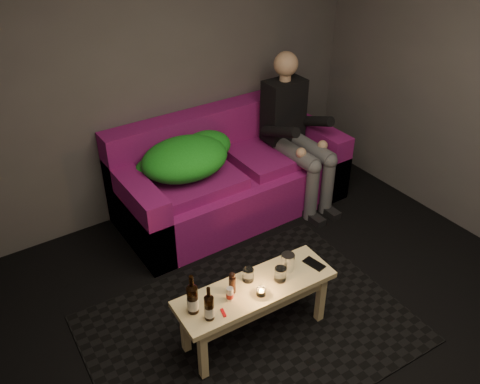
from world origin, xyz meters
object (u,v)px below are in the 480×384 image
object	(u,v)px
person	(294,129)
sofa	(229,177)
coffee_table	(255,296)
beer_bottle_a	(193,299)
steel_cup	(288,262)
beer_bottle_b	(209,307)

from	to	relation	value
person	sofa	bearing A→B (deg)	164.39
coffee_table	beer_bottle_a	xyz separation A→B (m)	(-0.45, 0.04, 0.19)
person	steel_cup	xyz separation A→B (m)	(-1.05, -1.24, -0.21)
beer_bottle_b	person	bearing A→B (deg)	37.69
sofa	steel_cup	size ratio (longest dim) A/B	16.75
sofa	beer_bottle_a	bearing A→B (deg)	-129.80
coffee_table	beer_bottle_b	distance (m)	0.43
beer_bottle_a	steel_cup	distance (m)	0.73
person	beer_bottle_a	distance (m)	2.16
sofa	beer_bottle_b	world-z (taller)	sofa
beer_bottle_a	sofa	bearing A→B (deg)	50.20
beer_bottle_a	steel_cup	size ratio (longest dim) A/B	2.29
sofa	beer_bottle_a	size ratio (longest dim) A/B	7.30
steel_cup	person	bearing A→B (deg)	49.83
person	coffee_table	bearing A→B (deg)	-136.44
sofa	steel_cup	xyz separation A→B (m)	(-0.44, -1.41, 0.18)
beer_bottle_b	steel_cup	bearing A→B (deg)	7.40
sofa	steel_cup	bearing A→B (deg)	-107.15
sofa	beer_bottle_b	size ratio (longest dim) A/B	8.46
sofa	person	distance (m)	0.75
beer_bottle_a	coffee_table	bearing A→B (deg)	-5.08
beer_bottle_a	person	bearing A→B (deg)	34.60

